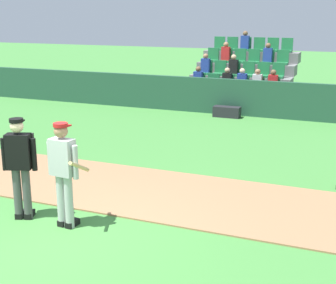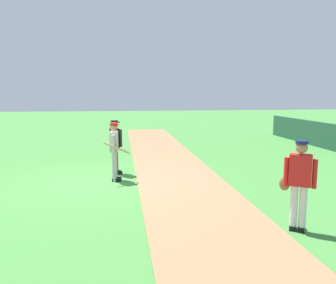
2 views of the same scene
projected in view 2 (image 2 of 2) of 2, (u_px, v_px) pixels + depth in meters
name	position (u px, v px, depth m)	size (l,w,h in m)	color
ground_plane	(98.00, 181.00, 10.06)	(80.00, 80.00, 0.00)	#42843A
infield_dirt_path	(179.00, 178.00, 10.39)	(28.00, 2.61, 0.03)	#9E704C
batter_grey_jersey	(114.00, 149.00, 9.98)	(0.67, 0.79, 1.76)	#B2B2B2
umpire_home_plate	(115.00, 144.00, 10.83)	(0.56, 0.41, 1.76)	#4C4C4C
runner_red_jersey	(299.00, 182.00, 6.32)	(0.48, 0.58, 1.76)	silver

